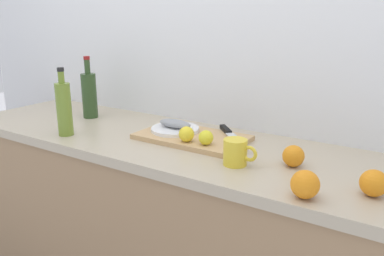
{
  "coord_description": "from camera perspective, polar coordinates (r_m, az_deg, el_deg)",
  "views": [
    {
      "loc": [
        0.99,
        -1.26,
        1.4
      ],
      "look_at": [
        0.15,
        0.05,
        0.95
      ],
      "focal_mm": 36.48,
      "sensor_mm": 36.0,
      "label": 1
    }
  ],
  "objects": [
    {
      "name": "fish_fillet",
      "position": [
        1.68,
        -2.5,
        0.65
      ],
      "size": [
        0.16,
        0.07,
        0.04
      ],
      "primitive_type": "ellipsoid",
      "color": "gray",
      "rests_on": "white_plate"
    },
    {
      "name": "chef_knife",
      "position": [
        1.63,
        5.48,
        -0.75
      ],
      "size": [
        0.22,
        0.23,
        0.02
      ],
      "rotation": [
        0.0,
        0.0,
        -0.79
      ],
      "color": "silver",
      "rests_on": "cutting_board"
    },
    {
      "name": "lemon_0",
      "position": [
        1.54,
        -0.81,
        -0.9
      ],
      "size": [
        0.06,
        0.06,
        0.06
      ],
      "primitive_type": "sphere",
      "color": "yellow",
      "rests_on": "cutting_board"
    },
    {
      "name": "coffee_mug_0",
      "position": [
        1.36,
        6.45,
        -3.54
      ],
      "size": [
        0.12,
        0.08,
        0.09
      ],
      "color": "yellow",
      "rests_on": "kitchen_counter"
    },
    {
      "name": "orange_0",
      "position": [
        1.38,
        14.6,
        -3.98
      ],
      "size": [
        0.08,
        0.08,
        0.08
      ],
      "primitive_type": "sphere",
      "color": "orange",
      "rests_on": "kitchen_counter"
    },
    {
      "name": "back_wall",
      "position": [
        1.88,
        0.76,
        11.52
      ],
      "size": [
        3.2,
        0.05,
        2.5
      ],
      "primitive_type": "cube",
      "color": "white",
      "rests_on": "ground_plane"
    },
    {
      "name": "orange_1",
      "position": [
        1.16,
        16.2,
        -7.92
      ],
      "size": [
        0.08,
        0.08,
        0.08
      ],
      "primitive_type": "sphere",
      "color": "orange",
      "rests_on": "kitchen_counter"
    },
    {
      "name": "wine_bottle",
      "position": [
        2.04,
        -14.79,
        4.81
      ],
      "size": [
        0.07,
        0.07,
        0.31
      ],
      "color": "#2D4723",
      "rests_on": "kitchen_counter"
    },
    {
      "name": "orange_2",
      "position": [
        1.24,
        25.03,
        -7.31
      ],
      "size": [
        0.08,
        0.08,
        0.08
      ],
      "primitive_type": "sphere",
      "color": "orange",
      "rests_on": "kitchen_counter"
    },
    {
      "name": "white_plate",
      "position": [
        1.69,
        -2.49,
        -0.18
      ],
      "size": [
        0.21,
        0.21,
        0.01
      ],
      "primitive_type": "cylinder",
      "color": "white",
      "rests_on": "cutting_board"
    },
    {
      "name": "lemon_1",
      "position": [
        1.5,
        2.05,
        -1.41
      ],
      "size": [
        0.06,
        0.06,
        0.06
      ],
      "primitive_type": "sphere",
      "color": "yellow",
      "rests_on": "cutting_board"
    },
    {
      "name": "cutting_board",
      "position": [
        1.63,
        0.0,
        -1.35
      ],
      "size": [
        0.45,
        0.27,
        0.02
      ],
      "primitive_type": "cube",
      "color": "tan",
      "rests_on": "kitchen_counter"
    },
    {
      "name": "olive_oil_bottle",
      "position": [
        1.76,
        -18.21,
        2.8
      ],
      "size": [
        0.06,
        0.06,
        0.29
      ],
      "color": "olive",
      "rests_on": "kitchen_counter"
    },
    {
      "name": "kitchen_counter",
      "position": [
        1.87,
        -4.81,
        -14.53
      ],
      "size": [
        2.0,
        0.6,
        0.9
      ],
      "color": "#9E7A56",
      "rests_on": "ground_plane"
    }
  ]
}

